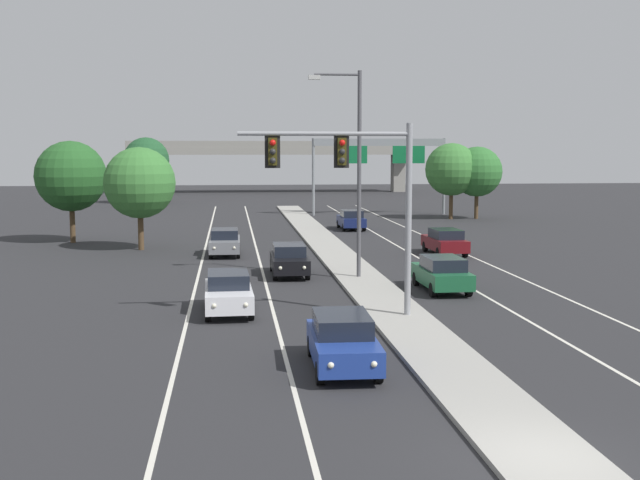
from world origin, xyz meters
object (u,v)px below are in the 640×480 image
Objects in this scene: overhead_signal_mast at (356,180)px; highway_sign_gantry at (380,152)px; tree_far_left_b at (146,160)px; car_receding_navy at (351,219)px; tree_far_right_a at (452,170)px; tree_far_right_b at (477,172)px; car_oncoming_black at (289,259)px; car_oncoming_blue at (343,341)px; street_lamp_median at (355,162)px; car_oncoming_white at (228,292)px; car_receding_darkred at (445,241)px; tree_far_left_c at (71,176)px; car_oncoming_grey at (225,242)px; car_receding_green at (442,273)px; tree_far_left_a at (140,183)px.

overhead_signal_mast is 48.51m from highway_sign_gantry.
tree_far_left_b reaches higher than overhead_signal_mast.
car_receding_navy is at bearing -109.43° from highway_sign_gantry.
tree_far_right_b is at bearing -1.11° from tree_far_right_a.
car_oncoming_blue is at bearing -89.11° from car_oncoming_black.
overhead_signal_mast is 9.31m from street_lamp_median.
car_oncoming_black is at bearing 151.97° from street_lamp_median.
street_lamp_median is at bearing 81.37° from overhead_signal_mast.
car_receding_darkred is (13.11, 15.90, 0.00)m from car_oncoming_white.
car_oncoming_black is 21.41m from tree_far_left_c.
car_receding_navy is at bearing 55.53° from car_oncoming_grey.
tree_far_left_c reaches higher than car_receding_darkred.
car_oncoming_white is 46.27m from tree_far_right_b.
overhead_signal_mast is at bearing -21.66° from car_oncoming_white.
tree_far_right_a is at bearing 61.03° from car_oncoming_black.
car_oncoming_grey is 31.15m from tree_far_right_a.
street_lamp_median is at bearing -113.37° from tree_far_right_a.
car_receding_green is 0.64× the size of tree_far_left_c.
tree_far_left_b is at bearing 142.64° from tree_far_right_b.
overhead_signal_mast is 44.88m from tree_far_right_a.
tree_far_left_c is at bearing -155.54° from tree_far_right_b.
car_receding_navy is (3.58, 24.33, -4.97)m from street_lamp_median.
tree_far_right_a reaches higher than car_oncoming_blue.
car_oncoming_white is at bearing -119.55° from tree_far_right_b.
highway_sign_gantry is 9.93m from tree_far_right_b.
tree_far_left_b is at bearing 88.62° from tree_far_left_c.
car_oncoming_black is at bearing -52.74° from tree_far_left_a.
street_lamp_median is at bearing -28.03° from car_oncoming_black.
tree_far_left_b is at bearing 95.32° from tree_far_left_a.
car_oncoming_grey is (-5.00, 19.01, -4.45)m from overhead_signal_mast.
car_receding_navy is 15.95m from tree_far_right_b.
overhead_signal_mast is 20.15m from car_receding_darkred.
tree_far_left_a reaches higher than car_receding_navy.
tree_far_left_b is at bearing 140.56° from tree_far_right_a.
car_oncoming_grey is 48.95m from tree_far_left_b.
street_lamp_median reaches higher than overhead_signal_mast.
tree_far_left_a is at bearing 149.08° from car_oncoming_grey.
car_oncoming_blue and car_receding_darkred have the same top height.
car_receding_green is 12.71m from car_receding_darkred.
tree_far_right_a reaches higher than car_receding_green.
car_oncoming_blue is 52.42m from tree_far_right_b.
car_receding_navy is (6.40, 40.06, 0.00)m from car_oncoming_blue.
car_oncoming_blue is at bearing -102.28° from overhead_signal_mast.
car_receding_navy is 0.68× the size of tree_far_left_a.
highway_sign_gantry is 32.43m from tree_far_left_a.
tree_far_left_c is at bearing -91.38° from tree_far_left_b.
street_lamp_median is at bearing -46.26° from tree_far_left_c.
car_oncoming_grey and car_receding_darkred have the same top height.
car_oncoming_blue is at bearing -111.80° from tree_far_right_b.
overhead_signal_mast reaches higher than car_oncoming_white.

